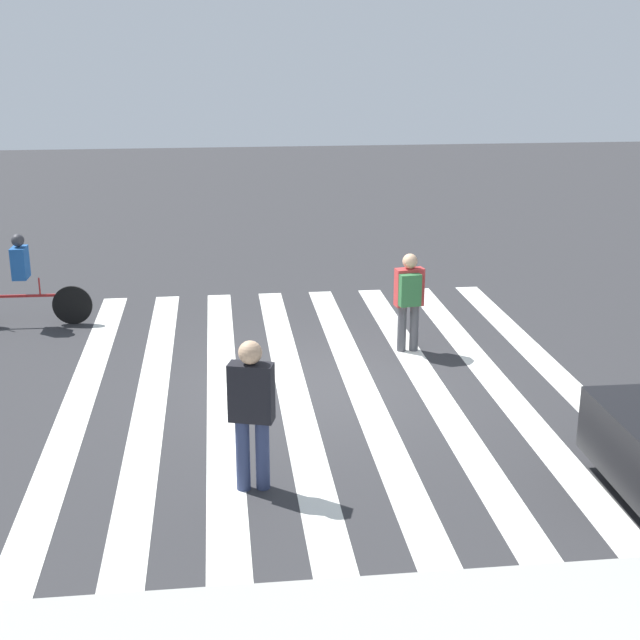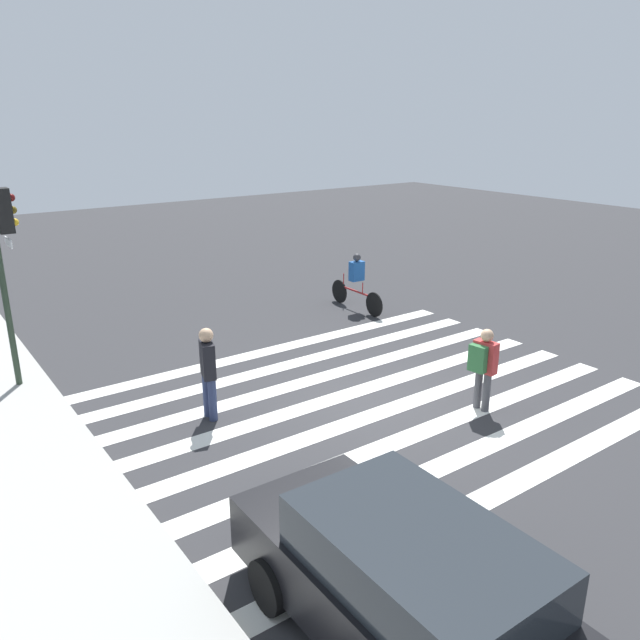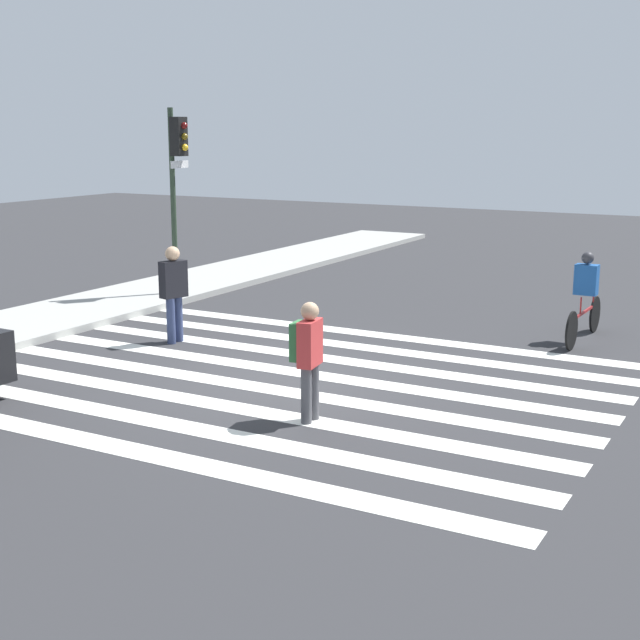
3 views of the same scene
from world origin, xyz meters
The scene contains 8 objects.
ground_plane centered at (0.00, 0.00, 0.00)m, with size 60.00×60.00×0.00m, color #2D2D30.
sidewalk_curb centered at (0.00, 6.25, 0.07)m, with size 36.00×2.50×0.14m.
crosswalk_stripes centered at (0.00, 0.00, 0.00)m, with size 7.42×10.00×0.01m.
traffic_light centered at (4.57, 5.43, 2.97)m, with size 0.60×0.50×4.24m.
pedestrian_adult_blue_shirt centered at (-1.49, -1.33, 0.94)m, with size 0.47×0.41×1.61m.
pedestrian_adult_yellow_jacket centered at (1.19, 2.96, 0.99)m, with size 0.53×0.35×1.75m.
cyclist_mid_street centered at (4.89, -3.48, 0.87)m, with size 2.33×0.41×1.64m.
car_parked_far_curb centered at (-4.92, 3.71, 0.79)m, with size 4.65×1.93×1.57m.
Camera 2 is at (-8.41, 7.40, 5.33)m, focal length 35.00 mm.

